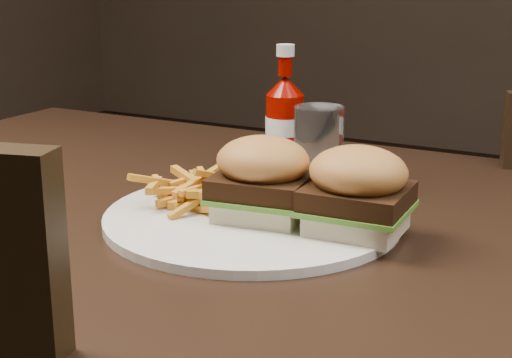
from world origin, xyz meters
The scene contains 7 objects.
dining_table centered at (0.00, 0.00, 0.73)m, with size 1.20×0.80×0.04m, color black.
plate centered at (0.10, -0.04, 0.76)m, with size 0.34×0.34×0.01m, color white.
sandwich_half_a centered at (0.12, -0.04, 0.77)m, with size 0.10×0.09×0.02m, color #F8EDB9.
sandwich_half_b centered at (0.23, -0.04, 0.77)m, with size 0.10×0.09×0.02m, color beige.
fries_pile centered at (0.03, -0.04, 0.78)m, with size 0.11×0.11×0.04m, color gold, non-canonical shape.
ketchup_bottle centered at (0.04, 0.17, 0.81)m, with size 0.05×0.05×0.11m, color #7D0600.
tumbler centered at (0.11, 0.14, 0.81)m, with size 0.07×0.07×0.11m, color white.
Camera 1 is at (0.51, -0.80, 1.05)m, focal length 55.00 mm.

